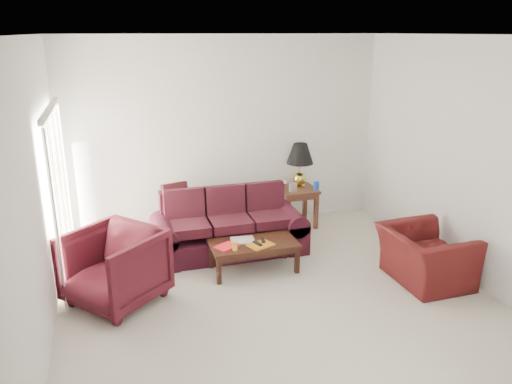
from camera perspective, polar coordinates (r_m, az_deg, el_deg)
floor at (r=6.14m, az=2.33°, el=-11.75°), size 5.00×5.00×0.00m
blinds at (r=6.66m, az=-21.56°, el=-0.45°), size 0.10×2.00×2.16m
sofa at (r=7.08m, az=-3.13°, el=-3.63°), size 2.16×0.96×0.88m
throw_pillow at (r=7.57m, az=-9.21°, el=-0.42°), size 0.42×0.29×0.40m
end_table at (r=8.13m, az=4.69°, el=-1.69°), size 0.58×0.58×0.63m
table_lamp at (r=7.99m, az=5.03°, el=3.03°), size 0.47×0.47×0.72m
clock at (r=7.86m, az=4.25°, el=0.56°), size 0.14×0.09×0.13m
blue_canister at (r=7.97m, az=6.91°, el=0.79°), size 0.10×0.10×0.15m
picture_frame at (r=8.08m, az=3.31°, el=1.24°), size 0.21×0.23×0.06m
floor_lamp at (r=7.52m, az=-18.89°, el=-0.42°), size 0.28×0.28×1.59m
armchair_left at (r=6.02m, az=-15.87°, el=-8.30°), size 1.36×1.36×0.89m
armchair_right at (r=6.66m, az=18.76°, el=-6.97°), size 0.93×1.06×0.68m
coffee_table at (r=6.64m, az=-0.27°, el=-7.36°), size 1.27×0.94×0.40m
magazine_red at (r=6.44m, az=-3.36°, el=-6.22°), size 0.34×0.32×0.02m
magazine_white at (r=6.61m, az=-1.55°, el=-5.51°), size 0.33×0.26×0.02m
magazine_orange at (r=6.47m, az=0.53°, el=-6.06°), size 0.37×0.33×0.02m
remote_a at (r=6.46m, az=0.17°, el=-5.89°), size 0.10×0.16×0.02m
remote_b at (r=6.56m, az=0.80°, el=-5.53°), size 0.07×0.16×0.02m
yellow_glass at (r=6.32m, az=-2.44°, el=-6.16°), size 0.08×0.08×0.12m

